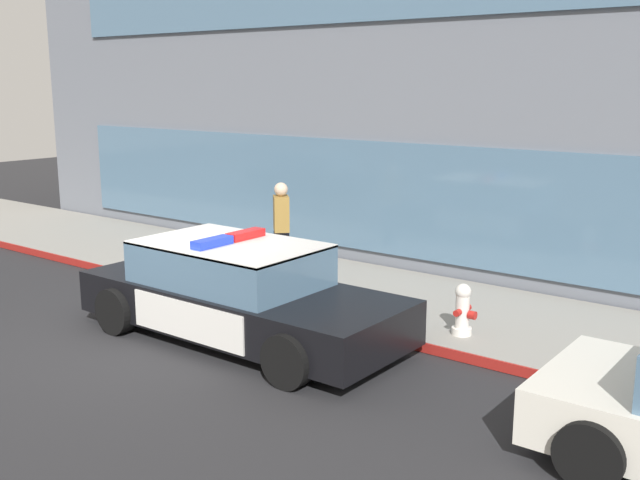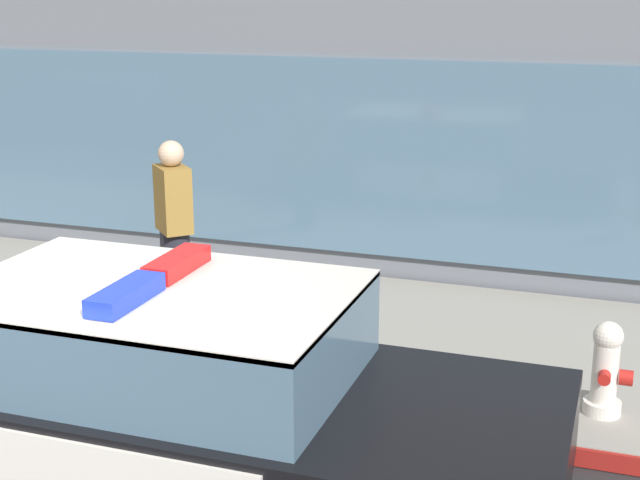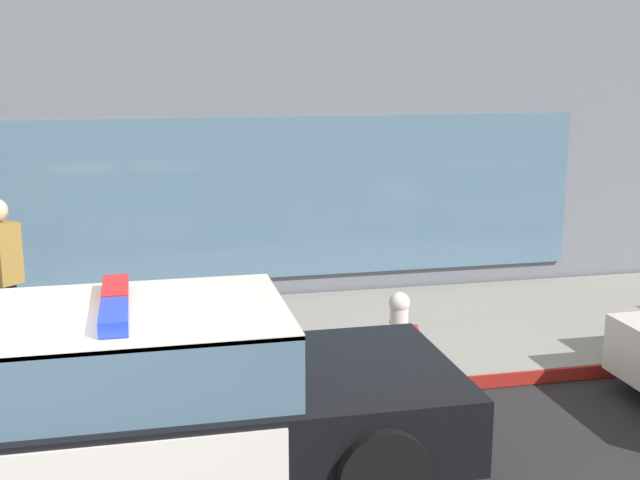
# 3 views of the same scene
# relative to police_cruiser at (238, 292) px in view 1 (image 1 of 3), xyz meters

# --- Properties ---
(ground) EXTENTS (48.00, 48.00, 0.00)m
(ground) POSITION_rel_police_cruiser_xyz_m (-0.98, -0.76, -0.68)
(ground) COLOR #262628
(sidewalk) EXTENTS (48.00, 3.22, 0.15)m
(sidewalk) POSITION_rel_police_cruiser_xyz_m (-0.98, 2.72, -0.60)
(sidewalk) COLOR gray
(sidewalk) RESTS_ON ground
(curb_red_paint) EXTENTS (28.80, 0.04, 0.14)m
(curb_red_paint) POSITION_rel_police_cruiser_xyz_m (-0.98, 1.10, -0.60)
(curb_red_paint) COLOR maroon
(curb_red_paint) RESTS_ON ground
(storefront_building) EXTENTS (24.74, 9.89, 7.22)m
(storefront_building) POSITION_rel_police_cruiser_xyz_m (1.44, 9.28, 2.93)
(storefront_building) COLOR slate
(storefront_building) RESTS_ON ground
(police_cruiser) EXTENTS (4.90, 2.09, 1.49)m
(police_cruiser) POSITION_rel_police_cruiser_xyz_m (0.00, 0.00, 0.00)
(police_cruiser) COLOR black
(police_cruiser) RESTS_ON ground
(fire_hydrant) EXTENTS (0.34, 0.39, 0.73)m
(fire_hydrant) POSITION_rel_police_cruiser_xyz_m (2.64, 1.69, -0.18)
(fire_hydrant) COLOR silver
(fire_hydrant) RESTS_ON sidewalk
(pedestrian_on_sidewalk) EXTENTS (0.47, 0.47, 1.71)m
(pedestrian_on_sidewalk) POSITION_rel_police_cruiser_xyz_m (-1.33, 2.51, 0.33)
(pedestrian_on_sidewalk) COLOR #23232D
(pedestrian_on_sidewalk) RESTS_ON sidewalk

